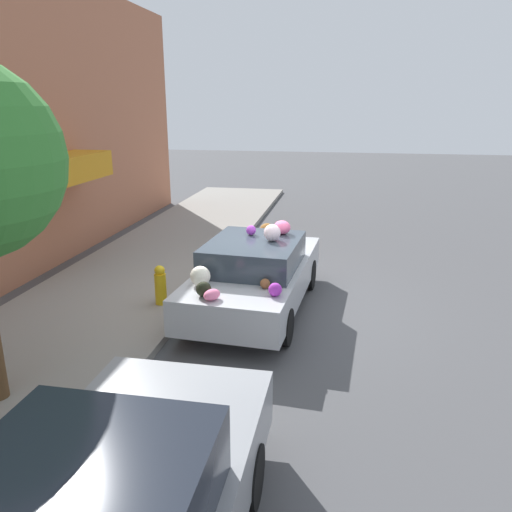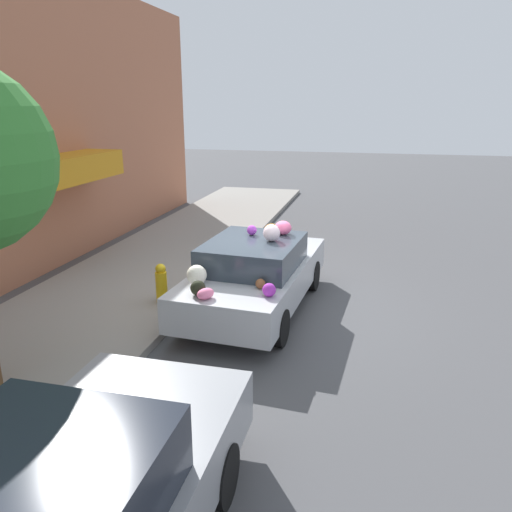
# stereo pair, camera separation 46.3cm
# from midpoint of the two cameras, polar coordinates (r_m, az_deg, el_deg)

# --- Properties ---
(ground_plane) EXTENTS (60.00, 60.00, 0.00)m
(ground_plane) POSITION_cam_midpoint_polar(r_m,az_deg,el_deg) (8.88, -1.54, -6.01)
(ground_plane) COLOR #4C4C4F
(sidewalk_curb) EXTENTS (24.00, 3.20, 0.13)m
(sidewalk_curb) POSITION_cam_midpoint_polar(r_m,az_deg,el_deg) (9.75, -17.31, -4.27)
(sidewalk_curb) COLOR gray
(sidewalk_curb) RESTS_ON ground
(fire_hydrant) EXTENTS (0.20, 0.20, 0.70)m
(fire_hydrant) POSITION_cam_midpoint_polar(r_m,az_deg,el_deg) (8.83, -12.35, -3.27)
(fire_hydrant) COLOR gold
(fire_hydrant) RESTS_ON sidewalk_curb
(art_car) EXTENTS (4.08, 1.94, 1.57)m
(art_car) POSITION_cam_midpoint_polar(r_m,az_deg,el_deg) (8.61, -1.60, -1.92)
(art_car) COLOR #B7BABF
(art_car) RESTS_ON ground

